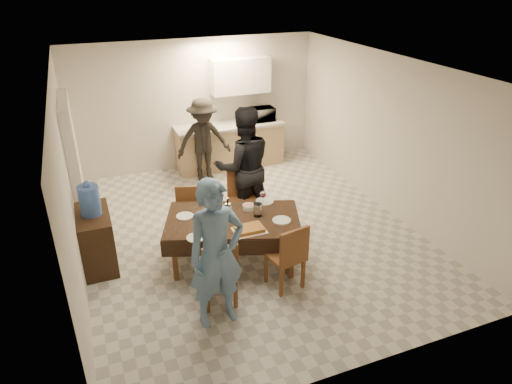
# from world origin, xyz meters

# --- Properties ---
(floor) EXTENTS (5.00, 6.00, 0.02)m
(floor) POSITION_xyz_m (0.00, 0.00, 0.00)
(floor) COLOR beige
(floor) RESTS_ON ground
(ceiling) EXTENTS (5.00, 6.00, 0.02)m
(ceiling) POSITION_xyz_m (0.00, 0.00, 2.60)
(ceiling) COLOR white
(ceiling) RESTS_ON wall_back
(wall_back) EXTENTS (5.00, 0.02, 2.60)m
(wall_back) POSITION_xyz_m (0.00, 3.00, 1.30)
(wall_back) COLOR beige
(wall_back) RESTS_ON floor
(wall_front) EXTENTS (5.00, 0.02, 2.60)m
(wall_front) POSITION_xyz_m (0.00, -3.00, 1.30)
(wall_front) COLOR beige
(wall_front) RESTS_ON floor
(wall_left) EXTENTS (0.02, 6.00, 2.60)m
(wall_left) POSITION_xyz_m (-2.50, 0.00, 1.30)
(wall_left) COLOR beige
(wall_left) RESTS_ON floor
(wall_right) EXTENTS (0.02, 6.00, 2.60)m
(wall_right) POSITION_xyz_m (2.50, 0.00, 1.30)
(wall_right) COLOR beige
(wall_right) RESTS_ON floor
(stub_partition) EXTENTS (0.15, 1.40, 2.10)m
(stub_partition) POSITION_xyz_m (-2.42, 1.20, 1.05)
(stub_partition) COLOR white
(stub_partition) RESTS_ON floor
(kitchen_base_cabinet) EXTENTS (2.20, 0.60, 0.86)m
(kitchen_base_cabinet) POSITION_xyz_m (0.60, 2.68, 0.43)
(kitchen_base_cabinet) COLOR tan
(kitchen_base_cabinet) RESTS_ON floor
(kitchen_worktop) EXTENTS (2.24, 0.64, 0.05)m
(kitchen_worktop) POSITION_xyz_m (0.60, 2.68, 0.89)
(kitchen_worktop) COLOR #B2B1AC
(kitchen_worktop) RESTS_ON kitchen_base_cabinet
(upper_cabinet) EXTENTS (1.20, 0.34, 0.70)m
(upper_cabinet) POSITION_xyz_m (0.90, 2.82, 1.85)
(upper_cabinet) COLOR white
(upper_cabinet) RESTS_ON wall_back
(dining_table) EXTENTS (2.06, 1.61, 0.71)m
(dining_table) POSITION_xyz_m (-0.49, -0.68, 0.68)
(dining_table) COLOR black
(dining_table) RESTS_ON floor
(chair_near_left) EXTENTS (0.48, 0.48, 0.51)m
(chair_near_left) POSITION_xyz_m (-0.94, -1.52, 0.57)
(chair_near_left) COLOR brown
(chair_near_left) RESTS_ON floor
(chair_near_right) EXTENTS (0.50, 0.50, 0.51)m
(chair_near_right) POSITION_xyz_m (-0.04, -1.52, 0.58)
(chair_near_right) COLOR brown
(chair_near_right) RESTS_ON floor
(chair_far_left) EXTENTS (0.49, 0.50, 0.47)m
(chair_far_left) POSITION_xyz_m (-0.94, -0.01, 0.53)
(chair_far_left) COLOR brown
(chair_far_left) RESTS_ON floor
(chair_far_right) EXTENTS (0.52, 0.52, 0.55)m
(chair_far_right) POSITION_xyz_m (-0.04, -0.03, 0.63)
(chair_far_right) COLOR brown
(chair_far_right) RESTS_ON floor
(console) EXTENTS (0.44, 0.88, 0.82)m
(console) POSITION_xyz_m (-2.28, -0.04, 0.41)
(console) COLOR #322010
(console) RESTS_ON floor
(water_jug) EXTENTS (0.28, 0.28, 0.41)m
(water_jug) POSITION_xyz_m (-2.28, -0.04, 1.03)
(water_jug) COLOR #4771CD
(water_jug) RESTS_ON console
(wine_bottle) EXTENTS (0.08, 0.08, 0.30)m
(wine_bottle) POSITION_xyz_m (-0.54, -0.63, 0.86)
(wine_bottle) COLOR black
(wine_bottle) RESTS_ON dining_table
(water_pitcher) EXTENTS (0.12, 0.12, 0.18)m
(water_pitcher) POSITION_xyz_m (-0.14, -0.73, 0.80)
(water_pitcher) COLOR white
(water_pitcher) RESTS_ON dining_table
(savoury_tart) EXTENTS (0.42, 0.32, 0.05)m
(savoury_tart) POSITION_xyz_m (-0.39, -1.06, 0.73)
(savoury_tart) COLOR #A87B31
(savoury_tart) RESTS_ON dining_table
(salad_bowl) EXTENTS (0.17, 0.17, 0.07)m
(salad_bowl) POSITION_xyz_m (-0.19, -0.50, 0.74)
(salad_bowl) COLOR silver
(salad_bowl) RESTS_ON dining_table
(mushroom_dish) EXTENTS (0.22, 0.22, 0.04)m
(mushroom_dish) POSITION_xyz_m (-0.54, -0.40, 0.73)
(mushroom_dish) COLOR silver
(mushroom_dish) RESTS_ON dining_table
(wine_glass_a) EXTENTS (0.09, 0.09, 0.20)m
(wine_glass_a) POSITION_xyz_m (-1.04, -0.93, 0.81)
(wine_glass_a) COLOR white
(wine_glass_a) RESTS_ON dining_table
(wine_glass_b) EXTENTS (0.09, 0.09, 0.21)m
(wine_glass_b) POSITION_xyz_m (0.06, -0.43, 0.81)
(wine_glass_b) COLOR white
(wine_glass_b) RESTS_ON dining_table
(wine_glass_c) EXTENTS (0.08, 0.08, 0.19)m
(wine_glass_c) POSITION_xyz_m (-0.69, -0.38, 0.80)
(wine_glass_c) COLOR white
(wine_glass_c) RESTS_ON dining_table
(plate_near_left) EXTENTS (0.24, 0.24, 0.01)m
(plate_near_left) POSITION_xyz_m (-1.09, -0.98, 0.72)
(plate_near_left) COLOR silver
(plate_near_left) RESTS_ON dining_table
(plate_near_right) EXTENTS (0.25, 0.25, 0.01)m
(plate_near_right) POSITION_xyz_m (0.11, -0.98, 0.72)
(plate_near_right) COLOR silver
(plate_near_right) RESTS_ON dining_table
(plate_far_left) EXTENTS (0.24, 0.24, 0.01)m
(plate_far_left) POSITION_xyz_m (-1.09, -0.38, 0.72)
(plate_far_left) COLOR silver
(plate_far_left) RESTS_ON dining_table
(plate_far_right) EXTENTS (0.26, 0.26, 0.02)m
(plate_far_right) POSITION_xyz_m (0.11, -0.38, 0.72)
(plate_far_right) COLOR silver
(plate_far_right) RESTS_ON dining_table
(microwave) EXTENTS (0.51, 0.34, 0.28)m
(microwave) POSITION_xyz_m (1.31, 2.68, 1.05)
(microwave) COLOR white
(microwave) RESTS_ON kitchen_worktop
(person_near) EXTENTS (0.70, 0.50, 1.83)m
(person_near) POSITION_xyz_m (-1.04, -1.73, 0.91)
(person_near) COLOR #5D80AB
(person_near) RESTS_ON floor
(person_far) EXTENTS (1.02, 0.83, 1.95)m
(person_far) POSITION_xyz_m (0.06, 0.37, 0.98)
(person_far) COLOR black
(person_far) RESTS_ON floor
(person_kitchen) EXTENTS (1.05, 0.61, 1.63)m
(person_kitchen) POSITION_xyz_m (-0.08, 2.23, 0.82)
(person_kitchen) COLOR black
(person_kitchen) RESTS_ON floor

